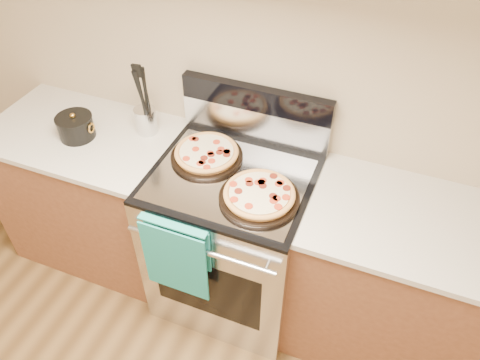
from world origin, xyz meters
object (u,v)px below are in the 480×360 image
at_px(pepperoni_pizza_back, 207,154).
at_px(saucepan, 76,128).
at_px(pepperoni_pizza_front, 259,195).
at_px(range_body, 233,240).
at_px(utensil_crock, 146,120).

distance_m(pepperoni_pizza_back, saucepan, 0.71).
bearing_deg(pepperoni_pizza_back, saucepan, -174.03).
bearing_deg(pepperoni_pizza_front, range_body, 148.46).
relative_size(range_body, pepperoni_pizza_back, 2.60).
height_order(pepperoni_pizza_front, utensil_crock, utensil_crock).
bearing_deg(pepperoni_pizza_front, saucepan, 174.32).
bearing_deg(saucepan, range_body, 0.23).
distance_m(pepperoni_pizza_front, utensil_crock, 0.78).
height_order(range_body, saucepan, saucepan).
relative_size(pepperoni_pizza_front, saucepan, 1.96).
distance_m(pepperoni_pizza_front, saucepan, 1.04).
bearing_deg(utensil_crock, saucepan, -151.32).
xyz_separation_m(range_body, saucepan, (-0.86, -0.00, 0.52)).
bearing_deg(range_body, pepperoni_pizza_back, 156.60).
distance_m(range_body, pepperoni_pizza_back, 0.53).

